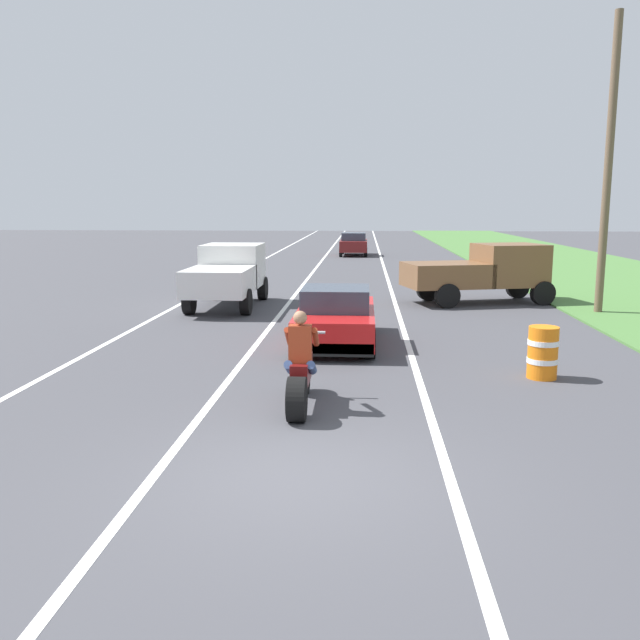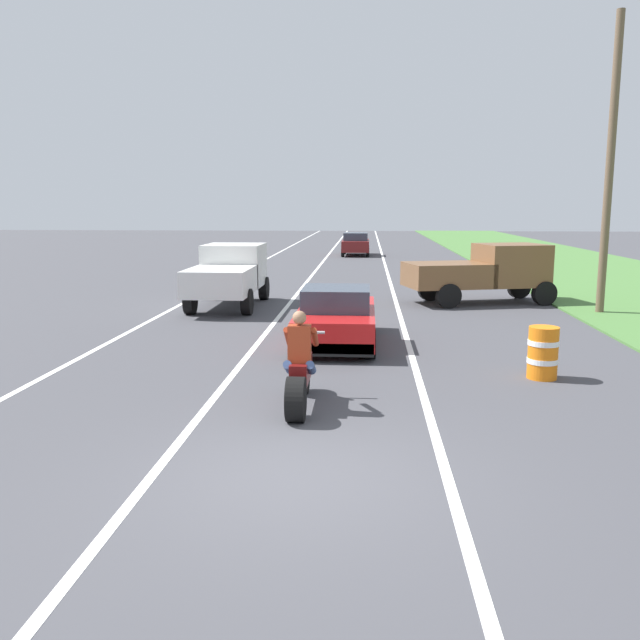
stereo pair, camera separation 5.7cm
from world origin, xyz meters
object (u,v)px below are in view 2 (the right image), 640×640
(pickup_truck_right_shoulder_brown, at_px, (485,270))
(construction_barrel_nearest, at_px, (543,353))
(motorcycle_with_rider, at_px, (300,374))
(distant_car_far_ahead, at_px, (356,244))
(sports_car_red, at_px, (336,318))
(pickup_truck_left_lane_white, at_px, (229,273))

(pickup_truck_right_shoulder_brown, distance_m, construction_barrel_nearest, 10.10)
(motorcycle_with_rider, height_order, pickup_truck_right_shoulder_brown, pickup_truck_right_shoulder_brown)
(motorcycle_with_rider, bearing_deg, distant_car_far_ahead, 89.50)
(motorcycle_with_rider, relative_size, sports_car_red, 0.51)
(motorcycle_with_rider, distance_m, pickup_truck_right_shoulder_brown, 13.35)
(pickup_truck_right_shoulder_brown, relative_size, distant_car_far_ahead, 1.29)
(motorcycle_with_rider, height_order, construction_barrel_nearest, motorcycle_with_rider)
(construction_barrel_nearest, bearing_deg, pickup_truck_left_lane_white, 132.18)
(motorcycle_with_rider, bearing_deg, construction_barrel_nearest, 27.41)
(motorcycle_with_rider, distance_m, pickup_truck_left_lane_white, 11.46)
(motorcycle_with_rider, xyz_separation_m, pickup_truck_right_shoulder_brown, (5.02, 12.35, 0.51))
(motorcycle_with_rider, relative_size, distant_car_far_ahead, 0.55)
(pickup_truck_right_shoulder_brown, relative_size, construction_barrel_nearest, 5.14)
(pickup_truck_left_lane_white, relative_size, distant_car_far_ahead, 1.20)
(motorcycle_with_rider, height_order, distant_car_far_ahead, motorcycle_with_rider)
(sports_car_red, distance_m, pickup_truck_left_lane_white, 6.81)
(motorcycle_with_rider, bearing_deg, pickup_truck_right_shoulder_brown, 67.88)
(pickup_truck_right_shoulder_brown, bearing_deg, distant_car_far_ahead, 102.37)
(motorcycle_with_rider, xyz_separation_m, pickup_truck_left_lane_white, (-3.41, 10.93, 0.51))
(construction_barrel_nearest, bearing_deg, pickup_truck_right_shoulder_brown, 86.57)
(sports_car_red, bearing_deg, construction_barrel_nearest, -36.16)
(pickup_truck_right_shoulder_brown, distance_m, distant_car_far_ahead, 22.07)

